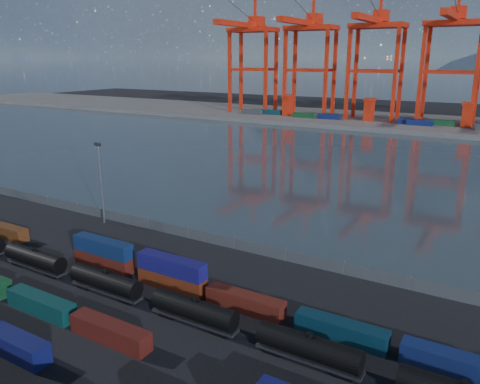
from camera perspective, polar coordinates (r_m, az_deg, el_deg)
The scene contains 11 objects.
ground at distance 63.80m, azimuth -14.37°, elevation -15.21°, with size 700.00×700.00×0.00m, color black.
harbor_water at distance 151.61m, azimuth 14.61°, elevation 3.11°, with size 700.00×700.00×0.00m, color #2E3C43.
far_quay at distance 252.76m, azimuth 21.47°, elevation 7.76°, with size 700.00×70.00×2.00m, color #514F4C.
container_row_south at distance 56.45m, azimuth -22.19°, elevation -17.98°, with size 139.78×2.42×5.16m.
container_row_north at distance 72.13m, azimuth -10.54°, elevation -9.53°, with size 141.18×2.28×4.86m.
tanker_string at distance 75.75m, azimuth -20.17°, elevation -8.90°, with size 120.82×2.65×3.79m.
waterfront_fence at distance 83.03m, azimuth -0.71°, elevation -6.31°, with size 160.12×0.12×2.20m.
yard_light_mast at distance 97.37m, azimuth -16.63°, elevation 1.53°, with size 1.60×0.40×16.60m.
gantry_cranes at distance 245.57m, azimuth 20.41°, elevation 17.34°, with size 201.51×50.89×68.92m.
quay_containers at distance 240.33m, azimuth 18.33°, elevation 8.24°, with size 172.58×10.99×2.60m.
straddle_carriers at distance 242.61m, azimuth 20.64°, elevation 9.17°, with size 140.00×7.00×11.10m.
Camera 1 is at (39.99, -37.57, 32.56)m, focal length 35.00 mm.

